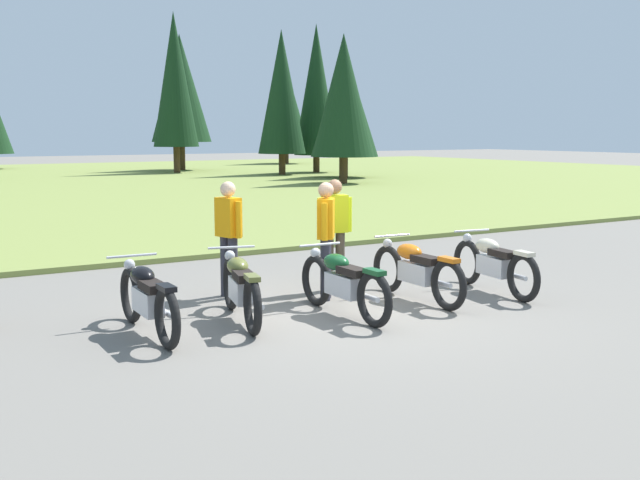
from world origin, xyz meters
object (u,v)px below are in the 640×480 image
Objects in this scene: rider_with_back_turned at (229,232)px; motorcycle_orange at (416,270)px; motorcycle_olive at (241,287)px; rider_in_hivis_vest at (326,233)px; motorcycle_cream at (494,263)px; motorcycle_british_green at (343,283)px; rider_near_row_end at (335,228)px; motorcycle_black at (147,298)px.

motorcycle_orange is at bearing -37.15° from rider_with_back_turned.
rider_in_hivis_vest is (1.60, 0.54, 0.51)m from motorcycle_olive.
motorcycle_orange is (2.63, -0.21, 0.00)m from motorcycle_olive.
motorcycle_cream is 3.92m from rider_with_back_turned.
rider_in_hivis_vest reaches higher than motorcycle_cream.
motorcycle_british_green is 1.26× the size of rider_near_row_end.
motorcycle_olive is 1.23× the size of rider_near_row_end.
motorcycle_cream is 2.58m from rider_in_hivis_vest.
rider_in_hivis_vest reaches higher than motorcycle_black.
rider_near_row_end and rider_in_hivis_vest have the same top height.
motorcycle_orange is (3.84, -0.19, 0.00)m from motorcycle_black.
motorcycle_black is 2.51m from motorcycle_british_green.
motorcycle_british_green is 1.00× the size of motorcycle_orange.
motorcycle_cream is at bearing -27.25° from rider_with_back_turned.
rider_with_back_turned and rider_in_hivis_vest have the same top height.
motorcycle_orange and motorcycle_cream have the same top height.
motorcycle_cream is (3.96, -0.37, 0.00)m from motorcycle_olive.
rider_with_back_turned is (1.71, 1.43, 0.51)m from motorcycle_black.
rider_with_back_turned is at bearing 70.55° from motorcycle_olive.
motorcycle_british_green is at bearing -109.26° from rider_in_hivis_vest.
motorcycle_black is 1.02× the size of motorcycle_olive.
motorcycle_olive is 1.23× the size of rider_in_hivis_vest.
motorcycle_cream is 1.25× the size of rider_near_row_end.
motorcycle_olive is at bearing 0.69° from motorcycle_black.
motorcycle_black is at bearing -140.19° from rider_with_back_turned.
motorcycle_olive is at bearing -153.53° from rider_near_row_end.
motorcycle_black is 2.28m from rider_with_back_turned.
motorcycle_olive and motorcycle_orange have the same top height.
motorcycle_cream is at bearing -7.04° from motorcycle_orange.
motorcycle_british_green is 1.26× the size of rider_in_hivis_vest.
motorcycle_black is at bearing 177.14° from motorcycle_orange.
motorcycle_cream is (2.69, 0.05, 0.00)m from motorcycle_british_green.
motorcycle_british_green is 1.01× the size of motorcycle_cream.
rider_in_hivis_vest is (-1.04, 0.74, 0.51)m from motorcycle_orange.
rider_in_hivis_vest is at bearing 144.34° from motorcycle_orange.
motorcycle_black is 1.00× the size of motorcycle_british_green.
motorcycle_cream is 1.25× the size of rider_with_back_turned.
rider_near_row_end is (3.27, 1.04, 0.51)m from motorcycle_black.
motorcycle_orange is 1.26× the size of rider_with_back_turned.
motorcycle_british_green is 1.13m from rider_in_hivis_vest.
motorcycle_british_green is (2.47, -0.40, 0.00)m from motorcycle_black.
motorcycle_olive is 1.58m from rider_with_back_turned.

